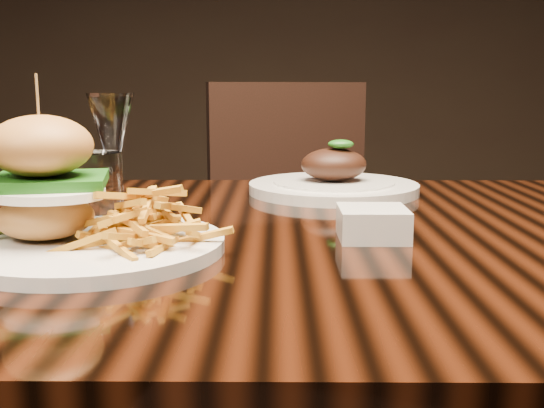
{
  "coord_description": "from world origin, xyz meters",
  "views": [
    {
      "loc": [
        0.01,
        -0.83,
        0.94
      ],
      "look_at": [
        0.0,
        -0.14,
        0.81
      ],
      "focal_mm": 42.0,
      "sensor_mm": 36.0,
      "label": 1
    }
  ],
  "objects_px": {
    "dining_table": "(270,283)",
    "chair_far": "(299,233)",
    "burger_plate": "(84,208)",
    "wine_glass": "(112,127)",
    "far_dish": "(333,183)"
  },
  "relations": [
    {
      "from": "burger_plate",
      "to": "far_dish",
      "type": "distance_m",
      "value": 0.53
    },
    {
      "from": "wine_glass",
      "to": "chair_far",
      "type": "height_order",
      "value": "chair_far"
    },
    {
      "from": "dining_table",
      "to": "wine_glass",
      "type": "relative_size",
      "value": 8.96
    },
    {
      "from": "burger_plate",
      "to": "chair_far",
      "type": "xyz_separation_m",
      "value": [
        0.28,
        1.01,
        -0.26
      ]
    },
    {
      "from": "dining_table",
      "to": "far_dish",
      "type": "bearing_deg",
      "value": 69.36
    },
    {
      "from": "burger_plate",
      "to": "wine_glass",
      "type": "relative_size",
      "value": 1.69
    },
    {
      "from": "wine_glass",
      "to": "far_dish",
      "type": "relative_size",
      "value": 0.59
    },
    {
      "from": "burger_plate",
      "to": "chair_far",
      "type": "bearing_deg",
      "value": 75.01
    },
    {
      "from": "wine_glass",
      "to": "dining_table",
      "type": "bearing_deg",
      "value": -16.85
    },
    {
      "from": "dining_table",
      "to": "wine_glass",
      "type": "bearing_deg",
      "value": 163.15
    },
    {
      "from": "dining_table",
      "to": "far_dish",
      "type": "distance_m",
      "value": 0.33
    },
    {
      "from": "far_dish",
      "to": "chair_far",
      "type": "distance_m",
      "value": 0.64
    },
    {
      "from": "dining_table",
      "to": "chair_far",
      "type": "xyz_separation_m",
      "value": [
        0.07,
        0.89,
        -0.13
      ]
    },
    {
      "from": "dining_table",
      "to": "burger_plate",
      "type": "height_order",
      "value": "burger_plate"
    },
    {
      "from": "burger_plate",
      "to": "dining_table",
      "type": "bearing_deg",
      "value": 30.93
    }
  ]
}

